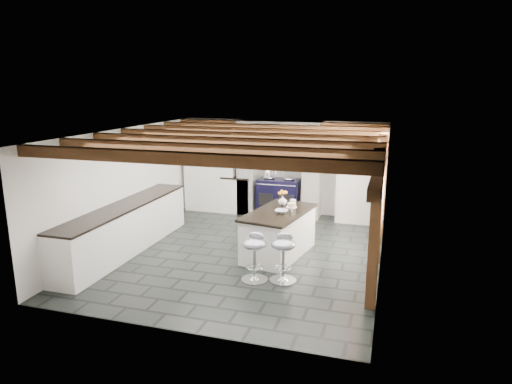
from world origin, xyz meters
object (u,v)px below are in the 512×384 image
(kitchen_island, at_px, (279,233))
(bar_stool_near, at_px, (283,252))
(bar_stool_far, at_px, (255,252))
(range_cooker, at_px, (279,197))

(kitchen_island, bearing_deg, bar_stool_near, -62.10)
(kitchen_island, xyz_separation_m, bar_stool_far, (-0.09, -1.25, 0.07))
(bar_stool_near, bearing_deg, range_cooker, 93.88)
(range_cooker, xyz_separation_m, bar_stool_far, (0.56, -3.87, 0.04))
(range_cooker, relative_size, bar_stool_far, 1.24)
(bar_stool_near, distance_m, bar_stool_far, 0.46)
(kitchen_island, height_order, bar_stool_near, kitchen_island)
(kitchen_island, distance_m, bar_stool_far, 1.26)
(range_cooker, distance_m, bar_stool_far, 3.91)
(bar_stool_near, xyz_separation_m, bar_stool_far, (-0.45, -0.11, -0.00))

